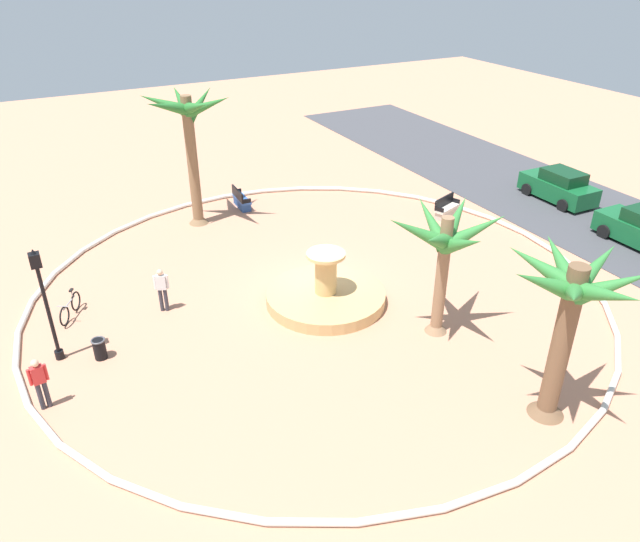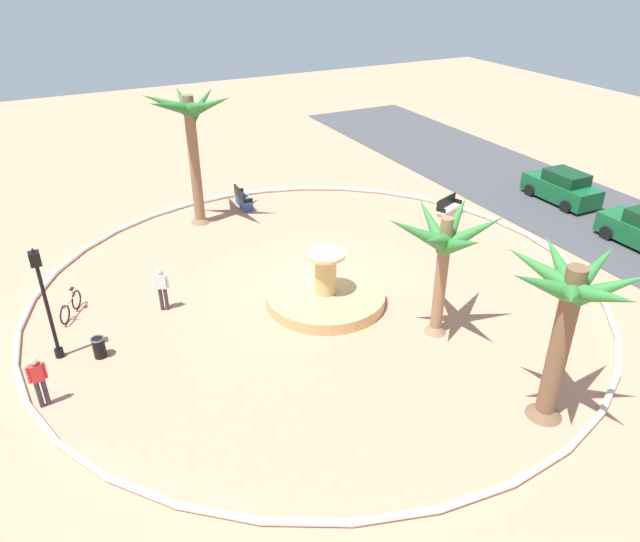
{
  "view_description": "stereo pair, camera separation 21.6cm",
  "coord_description": "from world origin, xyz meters",
  "px_view_note": "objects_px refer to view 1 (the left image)",
  "views": [
    {
      "loc": [
        17.77,
        -9.19,
        11.89
      ],
      "look_at": [
        0.28,
        -0.04,
        1.0
      ],
      "focal_mm": 33.61,
      "sensor_mm": 36.0,
      "label": 1
    },
    {
      "loc": [
        17.87,
        -9.0,
        11.89
      ],
      "look_at": [
        0.28,
        -0.04,
        1.0
      ],
      "focal_mm": 33.61,
      "sensor_mm": 36.0,
      "label": 2
    }
  ],
  "objects_px": {
    "bicycle_red_frame": "(70,308)",
    "bench_west": "(447,210)",
    "palm_tree_near_fountain": "(570,307)",
    "person_cyclist_helmet": "(40,381)",
    "palm_tree_by_curb": "(189,128)",
    "palm_tree_mid_plaza": "(445,244)",
    "bench_east": "(241,201)",
    "parked_car_leftmost": "(559,186)",
    "person_cyclist_photo": "(162,288)",
    "trash_bin": "(100,348)",
    "fountain": "(326,295)",
    "lamppost": "(45,297)"
  },
  "relations": [
    {
      "from": "palm_tree_by_curb",
      "to": "bench_east",
      "type": "bearing_deg",
      "value": 108.76
    },
    {
      "from": "fountain",
      "to": "bicycle_red_frame",
      "type": "relative_size",
      "value": 2.93
    },
    {
      "from": "person_cyclist_helmet",
      "to": "trash_bin",
      "type": "bearing_deg",
      "value": 132.8
    },
    {
      "from": "person_cyclist_photo",
      "to": "parked_car_leftmost",
      "type": "height_order",
      "value": "person_cyclist_photo"
    },
    {
      "from": "bench_west",
      "to": "bicycle_red_frame",
      "type": "distance_m",
      "value": 17.65
    },
    {
      "from": "trash_bin",
      "to": "person_cyclist_helmet",
      "type": "height_order",
      "value": "person_cyclist_helmet"
    },
    {
      "from": "palm_tree_by_curb",
      "to": "palm_tree_mid_plaza",
      "type": "distance_m",
      "value": 13.5
    },
    {
      "from": "bench_west",
      "to": "trash_bin",
      "type": "bearing_deg",
      "value": -76.95
    },
    {
      "from": "bicycle_red_frame",
      "to": "parked_car_leftmost",
      "type": "distance_m",
      "value": 24.05
    },
    {
      "from": "bench_east",
      "to": "person_cyclist_photo",
      "type": "bearing_deg",
      "value": -37.55
    },
    {
      "from": "palm_tree_by_curb",
      "to": "person_cyclist_photo",
      "type": "distance_m",
      "value": 8.61
    },
    {
      "from": "palm_tree_near_fountain",
      "to": "person_cyclist_helmet",
      "type": "relative_size",
      "value": 2.97
    },
    {
      "from": "fountain",
      "to": "bench_east",
      "type": "distance_m",
      "value": 10.09
    },
    {
      "from": "lamppost",
      "to": "person_cyclist_photo",
      "type": "distance_m",
      "value": 4.22
    },
    {
      "from": "bench_west",
      "to": "parked_car_leftmost",
      "type": "height_order",
      "value": "parked_car_leftmost"
    },
    {
      "from": "trash_bin",
      "to": "person_cyclist_photo",
      "type": "height_order",
      "value": "person_cyclist_photo"
    },
    {
      "from": "palm_tree_near_fountain",
      "to": "parked_car_leftmost",
      "type": "height_order",
      "value": "palm_tree_near_fountain"
    },
    {
      "from": "fountain",
      "to": "person_cyclist_photo",
      "type": "relative_size",
      "value": 2.61
    },
    {
      "from": "lamppost",
      "to": "trash_bin",
      "type": "relative_size",
      "value": 5.45
    },
    {
      "from": "bicycle_red_frame",
      "to": "person_cyclist_photo",
      "type": "xyz_separation_m",
      "value": [
        1.13,
        3.09,
        0.57
      ]
    },
    {
      "from": "fountain",
      "to": "palm_tree_mid_plaza",
      "type": "distance_m",
      "value": 5.25
    },
    {
      "from": "palm_tree_near_fountain",
      "to": "person_cyclist_photo",
      "type": "height_order",
      "value": "palm_tree_near_fountain"
    },
    {
      "from": "palm_tree_near_fountain",
      "to": "bicycle_red_frame",
      "type": "height_order",
      "value": "palm_tree_near_fountain"
    },
    {
      "from": "bench_west",
      "to": "person_cyclist_photo",
      "type": "distance_m",
      "value": 14.7
    },
    {
      "from": "palm_tree_mid_plaza",
      "to": "bicycle_red_frame",
      "type": "xyz_separation_m",
      "value": [
        -6.82,
        -11.09,
        -3.0
      ]
    },
    {
      "from": "bench_west",
      "to": "person_cyclist_helmet",
      "type": "height_order",
      "value": "person_cyclist_helmet"
    },
    {
      "from": "fountain",
      "to": "bench_west",
      "type": "relative_size",
      "value": 2.66
    },
    {
      "from": "palm_tree_near_fountain",
      "to": "bench_west",
      "type": "xyz_separation_m",
      "value": [
        -12.57,
        6.3,
        -3.27
      ]
    },
    {
      "from": "fountain",
      "to": "palm_tree_by_curb",
      "type": "bearing_deg",
      "value": -167.62
    },
    {
      "from": "person_cyclist_photo",
      "to": "parked_car_leftmost",
      "type": "bearing_deg",
      "value": 92.92
    },
    {
      "from": "palm_tree_mid_plaza",
      "to": "person_cyclist_photo",
      "type": "distance_m",
      "value": 10.11
    },
    {
      "from": "palm_tree_near_fountain",
      "to": "trash_bin",
      "type": "height_order",
      "value": "palm_tree_near_fountain"
    },
    {
      "from": "trash_bin",
      "to": "person_cyclist_helmet",
      "type": "relative_size",
      "value": 0.43
    },
    {
      "from": "palm_tree_by_curb",
      "to": "bicycle_red_frame",
      "type": "relative_size",
      "value": 4.15
    },
    {
      "from": "palm_tree_near_fountain",
      "to": "trash_bin",
      "type": "xyz_separation_m",
      "value": [
        -8.6,
        -10.83,
        -3.23
      ]
    },
    {
      "from": "bench_east",
      "to": "palm_tree_near_fountain",
      "type": "bearing_deg",
      "value": 6.88
    },
    {
      "from": "bench_east",
      "to": "person_cyclist_helmet",
      "type": "xyz_separation_m",
      "value": [
        11.43,
        -10.45,
        0.61
      ]
    },
    {
      "from": "bench_east",
      "to": "person_cyclist_helmet",
      "type": "distance_m",
      "value": 15.5
    },
    {
      "from": "person_cyclist_photo",
      "to": "bench_east",
      "type": "bearing_deg",
      "value": 142.45
    },
    {
      "from": "bicycle_red_frame",
      "to": "bench_west",
      "type": "bearing_deg",
      "value": 93.1
    },
    {
      "from": "palm_tree_by_curb",
      "to": "bench_west",
      "type": "xyz_separation_m",
      "value": [
        4.89,
        11.06,
        -4.27
      ]
    },
    {
      "from": "palm_tree_mid_plaza",
      "to": "bench_east",
      "type": "distance_m",
      "value": 14.0
    },
    {
      "from": "palm_tree_near_fountain",
      "to": "bench_west",
      "type": "bearing_deg",
      "value": 153.39
    },
    {
      "from": "bench_east",
      "to": "trash_bin",
      "type": "relative_size",
      "value": 2.22
    },
    {
      "from": "fountain",
      "to": "palm_tree_near_fountain",
      "type": "relative_size",
      "value": 0.88
    },
    {
      "from": "fountain",
      "to": "person_cyclist_helmet",
      "type": "relative_size",
      "value": 2.61
    },
    {
      "from": "lamppost",
      "to": "person_cyclist_photo",
      "type": "relative_size",
      "value": 2.33
    },
    {
      "from": "person_cyclist_helmet",
      "to": "bench_east",
      "type": "bearing_deg",
      "value": 137.55
    },
    {
      "from": "palm_tree_mid_plaza",
      "to": "lamppost",
      "type": "distance_m",
      "value": 12.62
    },
    {
      "from": "bicycle_red_frame",
      "to": "palm_tree_near_fountain",
      "type": "bearing_deg",
      "value": 44.29
    }
  ]
}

